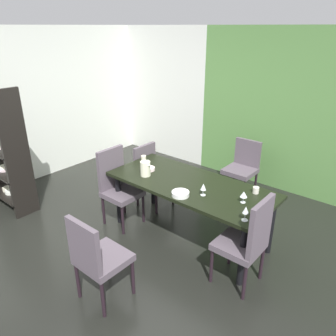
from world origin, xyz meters
TOP-DOWN VIEW (x-y plane):
  - ground_plane at (0.00, 0.00)m, footprint 5.22×5.21m
  - back_panel_interior at (-1.61, 2.55)m, footprint 2.00×0.10m
  - garden_window_panel at (1.00, 2.55)m, footprint 3.22×0.10m
  - left_interior_panel at (-2.56, 0.00)m, footprint 0.10×5.21m
  - dining_table at (0.60, 0.48)m, footprint 2.05×0.89m
  - chair_head_near at (0.57, -0.95)m, footprint 0.44×0.44m
  - chair_head_far at (0.57, 1.90)m, footprint 0.44×0.45m
  - chair_right_near at (1.55, 0.15)m, footprint 0.44×0.44m
  - chair_left_far at (-0.34, 0.80)m, footprint 0.45×0.44m
  - chair_left_near at (-0.36, 0.15)m, footprint 0.45×0.44m
  - display_shelf at (-1.97, -0.58)m, footprint 0.98×0.35m
  - wine_glass_near_window at (1.31, 0.46)m, footprint 0.08×0.08m
  - wine_glass_left at (1.49, 0.16)m, footprint 0.07×0.07m
  - wine_glass_south at (0.89, 0.32)m, footprint 0.06×0.06m
  - serving_bowl_rear at (0.70, 0.15)m, footprint 0.20×0.20m
  - serving_bowl_north at (-0.04, 0.44)m, footprint 0.14×0.14m
  - cup_corner at (-0.33, 0.63)m, footprint 0.07×0.07m
  - cup_center at (1.32, 0.75)m, footprint 0.07×0.07m
  - pitcher_right at (0.04, 0.29)m, footprint 0.14×0.13m

SIDE VIEW (x-z plane):
  - ground_plane at x=0.00m, z-range -0.02..0.00m
  - chair_head_far at x=0.57m, z-range 0.06..0.96m
  - chair_left_far at x=-0.34m, z-range 0.06..0.97m
  - chair_head_near at x=0.57m, z-range 0.05..1.00m
  - chair_right_near at x=1.55m, z-range 0.04..1.07m
  - chair_left_near at x=-0.36m, z-range 0.04..1.08m
  - dining_table at x=0.60m, z-range 0.30..1.05m
  - serving_bowl_north at x=-0.04m, z-range 0.76..0.80m
  - serving_bowl_rear at x=0.70m, z-range 0.76..0.81m
  - cup_center at x=1.32m, z-range 0.76..0.83m
  - cup_corner at x=-0.33m, z-range 0.76..0.83m
  - wine_glass_near_window at x=1.31m, z-range 0.79..0.92m
  - pitcher_right at x=0.04m, z-range 0.76..0.95m
  - wine_glass_south at x=0.89m, z-range 0.79..0.93m
  - wine_glass_left at x=1.49m, z-range 0.79..0.94m
  - display_shelf at x=-1.97m, z-range -0.01..1.78m
  - back_panel_interior at x=-1.61m, z-range 0.00..2.51m
  - garden_window_panel at x=1.00m, z-range 0.00..2.51m
  - left_interior_panel at x=-2.56m, z-range 0.00..2.51m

